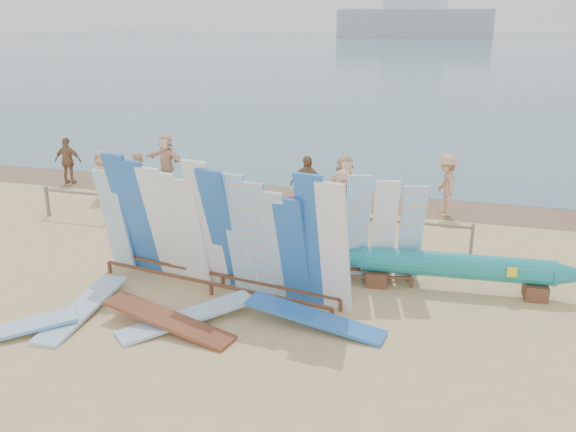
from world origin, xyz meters
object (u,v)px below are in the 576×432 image
(flat_board_e, at_px, (0,338))
(beachgoer_5, at_px, (345,187))
(beachgoer_11, at_px, (166,159))
(beachgoer_4, at_px, (307,186))
(beachgoer_1, at_px, (141,180))
(flat_board_a, at_px, (83,313))
(flat_board_c, at_px, (169,330))
(beachgoer_extra_1, at_px, (68,161))
(outrigger_canoe, at_px, (456,267))
(beachgoer_8, at_px, (344,208))
(side_surfboard_rack, at_px, (371,234))
(flat_board_b, at_px, (188,323))
(main_surfboard_rack, at_px, (215,233))
(beachgoer_9, at_px, (446,185))
(flat_board_d, at_px, (315,327))
(beachgoer_0, at_px, (103,175))
(vendor_table, at_px, (306,269))
(beachgoer_6, at_px, (342,203))
(stroller, at_px, (350,221))
(beach_chair_left, at_px, (285,221))
(beach_chair_right, at_px, (288,220))

(flat_board_e, xyz_separation_m, beachgoer_5, (4.62, 8.78, 0.93))
(flat_board_e, xyz_separation_m, beachgoer_11, (-2.15, 10.82, 0.87))
(beachgoer_4, relative_size, beachgoer_1, 1.06)
(flat_board_a, bearing_deg, flat_board_c, -6.75)
(beachgoer_extra_1, bearing_deg, flat_board_a, 118.93)
(beachgoer_5, height_order, beachgoer_1, beachgoer_5)
(outrigger_canoe, relative_size, beachgoer_5, 3.26)
(beachgoer_8, bearing_deg, outrigger_canoe, 145.13)
(side_surfboard_rack, distance_m, flat_board_a, 6.15)
(beachgoer_4, relative_size, beachgoer_11, 1.04)
(side_surfboard_rack, distance_m, flat_board_c, 4.70)
(flat_board_c, bearing_deg, beachgoer_4, 5.14)
(beachgoer_11, bearing_deg, flat_board_b, -45.00)
(outrigger_canoe, bearing_deg, main_surfboard_rack, -167.76)
(outrigger_canoe, xyz_separation_m, beachgoer_9, (-0.47, 5.37, 0.37))
(flat_board_d, distance_m, beachgoer_0, 10.72)
(vendor_table, distance_m, beachgoer_extra_1, 11.83)
(beachgoer_5, height_order, beachgoer_8, beachgoer_5)
(beachgoer_1, bearing_deg, beachgoer_6, -117.47)
(flat_board_b, distance_m, stroller, 6.15)
(beachgoer_5, height_order, beachgoer_0, beachgoer_5)
(outrigger_canoe, xyz_separation_m, stroller, (-2.81, 2.83, -0.14))
(outrigger_canoe, distance_m, flat_board_d, 3.51)
(stroller, bearing_deg, flat_board_c, -94.34)
(beachgoer_0, relative_size, beachgoer_11, 0.92)
(flat_board_b, distance_m, beachgoer_11, 10.70)
(flat_board_a, bearing_deg, beach_chair_left, 64.95)
(main_surfboard_rack, height_order, beach_chair_right, main_surfboard_rack)
(flat_board_a, distance_m, beachgoer_0, 8.22)
(flat_board_e, xyz_separation_m, beachgoer_0, (-3.14, 8.41, 0.80))
(flat_board_a, xyz_separation_m, flat_board_d, (4.56, 0.74, 0.00))
(beachgoer_0, height_order, beachgoer_8, beachgoer_8)
(flat_board_d, bearing_deg, flat_board_c, 113.97)
(beachgoer_1, bearing_deg, flat_board_b, -164.87)
(beachgoer_6, xyz_separation_m, beachgoer_extra_1, (-10.28, 2.57, -0.08))
(flat_board_e, bearing_deg, beachgoer_8, 102.17)
(flat_board_e, height_order, beachgoer_5, beachgoer_5)
(beachgoer_9, xyz_separation_m, beachgoer_4, (-3.91, -1.16, -0.02))
(beachgoer_4, bearing_deg, side_surfboard_rack, -51.30)
(flat_board_d, bearing_deg, beachgoer_0, 59.14)
(flat_board_e, bearing_deg, stroller, 101.97)
(outrigger_canoe, distance_m, beachgoer_extra_1, 14.35)
(flat_board_a, bearing_deg, vendor_table, 29.72)
(outrigger_canoe, bearing_deg, flat_board_d, -139.64)
(flat_board_b, distance_m, beachgoer_0, 9.32)
(main_surfboard_rack, xyz_separation_m, vendor_table, (1.76, 0.81, -0.92))
(flat_board_a, height_order, beach_chair_right, beach_chair_right)
(vendor_table, height_order, flat_board_d, vendor_table)
(flat_board_d, distance_m, beachgoer_extra_1, 13.37)
(main_surfboard_rack, height_order, beachgoer_4, main_surfboard_rack)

